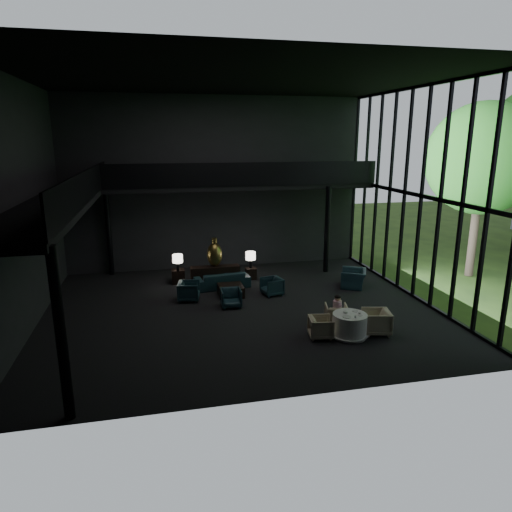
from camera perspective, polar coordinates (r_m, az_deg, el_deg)
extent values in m
cube|color=black|center=(16.86, -1.87, -6.73)|extent=(14.00, 12.00, 0.02)
cube|color=black|center=(15.81, -2.13, 21.38)|extent=(14.00, 12.00, 0.02)
cube|color=black|center=(21.73, -4.91, 8.93)|extent=(14.00, 0.04, 8.00)
cube|color=black|center=(10.09, 4.24, 2.36)|extent=(14.00, 0.04, 8.00)
cube|color=black|center=(16.13, -27.37, 5.39)|extent=(0.04, 12.00, 8.00)
cube|color=black|center=(15.90, -23.88, 5.66)|extent=(2.00, 12.00, 0.25)
cube|color=black|center=(20.91, -1.80, 8.75)|extent=(12.00, 2.00, 0.25)
cube|color=black|center=(15.67, -20.49, 8.09)|extent=(0.06, 12.00, 1.00)
cube|color=black|center=(19.88, -1.27, 10.19)|extent=(12.00, 0.06, 1.00)
cylinder|color=black|center=(10.80, -23.21, -9.15)|extent=(0.24, 0.24, 4.00)
cylinder|color=black|center=(21.65, -17.93, 2.89)|extent=(0.24, 0.24, 4.00)
cylinder|color=black|center=(21.30, 8.87, 3.25)|extent=(0.24, 0.24, 4.00)
cylinder|color=#382D23|center=(22.57, 25.69, 3.77)|extent=(0.36, 0.36, 4.90)
sphere|color=#2B5E21|center=(22.29, 26.49, 10.85)|extent=(4.80, 4.80, 4.80)
cube|color=black|center=(20.05, -5.12, -2.23)|extent=(2.15, 0.49, 0.68)
ellipsoid|color=#B4723E|center=(19.86, -5.19, 0.18)|extent=(0.67, 0.67, 1.04)
cylinder|color=#B4723E|center=(19.72, -5.24, 1.94)|extent=(0.23, 0.23, 0.21)
cube|color=black|center=(20.05, -9.70, -2.51)|extent=(0.55, 0.55, 0.60)
cylinder|color=black|center=(19.71, -9.73, -1.33)|extent=(0.13, 0.13, 0.38)
cylinder|color=white|center=(19.61, -9.78, -0.31)|extent=(0.43, 0.43, 0.35)
cube|color=black|center=(20.36, -0.65, -2.19)|extent=(0.45, 0.45, 0.50)
cylinder|color=black|center=(20.26, -0.67, -0.98)|extent=(0.13, 0.13, 0.38)
cylinder|color=white|center=(20.16, -0.68, 0.03)|extent=(0.44, 0.44, 0.35)
imported|color=#203D4E|center=(19.19, -4.24, -2.54)|extent=(2.57, 1.04, 0.98)
imported|color=#15212F|center=(17.84, -8.39, -4.18)|extent=(0.93, 0.97, 0.87)
imported|color=#0E283A|center=(18.30, 2.00, -3.70)|extent=(0.85, 0.88, 0.77)
imported|color=#253E4D|center=(17.04, -3.14, -5.17)|extent=(0.74, 0.70, 0.75)
imported|color=black|center=(19.63, 12.11, -2.31)|extent=(1.24, 1.44, 1.06)
cube|color=black|center=(18.25, -3.18, -4.33)|extent=(0.98, 0.98, 0.43)
cylinder|color=white|center=(14.88, 11.60, -8.48)|extent=(1.09, 1.09, 0.75)
cone|color=white|center=(15.00, 11.54, -9.62)|extent=(1.23, 1.23, 0.10)
imported|color=tan|center=(15.78, 9.99, -7.11)|extent=(0.81, 0.78, 0.70)
imported|color=#BCAE95|center=(15.26, 14.80, -7.67)|extent=(1.04, 1.08, 0.95)
imported|color=beige|center=(14.66, 8.11, -8.75)|extent=(0.75, 0.79, 0.71)
cylinder|color=#CA94A3|center=(15.55, 10.12, -6.24)|extent=(0.29, 0.29, 0.42)
sphere|color=#D8A884|center=(15.45, 10.17, -5.16)|extent=(0.21, 0.21, 0.21)
ellipsoid|color=black|center=(15.44, 10.18, -5.05)|extent=(0.22, 0.22, 0.15)
cylinder|color=white|center=(14.49, 11.27, -7.46)|extent=(0.32, 0.32, 0.02)
cylinder|color=white|center=(15.01, 12.30, -6.73)|extent=(0.25, 0.25, 0.01)
cylinder|color=white|center=(14.69, 12.89, -7.25)|extent=(0.18, 0.18, 0.01)
cylinder|color=white|center=(14.79, 12.84, -6.94)|extent=(0.10, 0.10, 0.06)
ellipsoid|color=white|center=(14.77, 11.09, -6.89)|extent=(0.15, 0.15, 0.08)
cylinder|color=#99999E|center=(14.46, 12.32, -7.44)|extent=(0.07, 0.07, 0.07)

